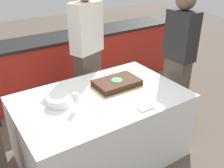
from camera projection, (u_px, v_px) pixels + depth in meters
ground_plane at (102, 154)px, 2.95m from camera, size 14.00×14.00×0.00m
back_counter at (46, 69)px, 3.93m from camera, size 4.40×0.58×0.92m
dining_table at (102, 127)px, 2.78m from camera, size 1.68×1.07×0.76m
cake at (117, 83)px, 2.80m from camera, size 0.52×0.35×0.07m
plate_stack at (59, 101)px, 2.45m from camera, size 0.22×0.22×0.08m
wine_glass at (76, 99)px, 2.35m from camera, size 0.07×0.07×0.16m
side_plate_near_cake at (97, 77)px, 3.00m from camera, size 0.20×0.20×0.00m
utensil_pile at (146, 108)px, 2.40m from camera, size 0.15×0.08×0.02m
person_cutting_cake at (87, 55)px, 3.23m from camera, size 0.44×0.32×1.74m
person_seated_right at (178, 61)px, 3.06m from camera, size 0.22×0.35×1.70m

